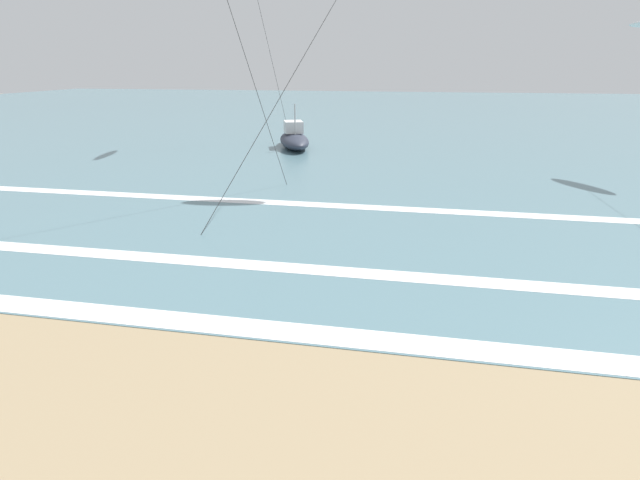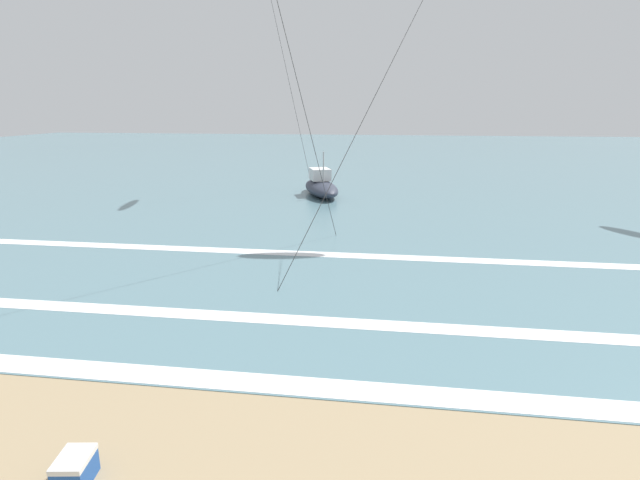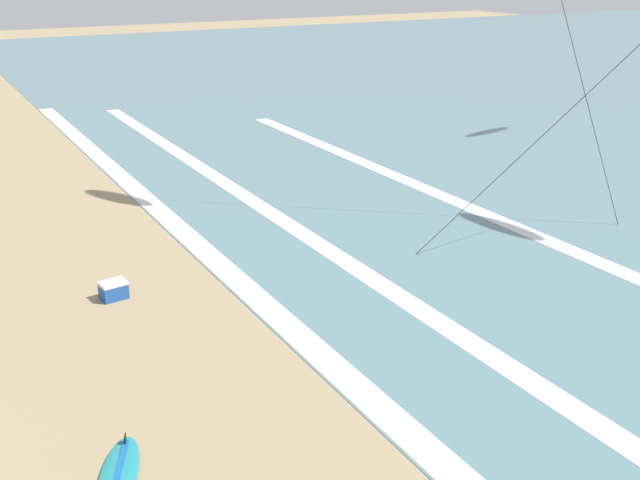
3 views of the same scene
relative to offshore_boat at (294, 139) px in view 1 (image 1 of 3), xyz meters
The scene contains 5 objects.
ocean_surface 23.62m from the offshore_boat, 77.12° to the left, with size 140.00×90.00×0.01m, color slate.
wave_foam_shoreline 21.98m from the offshore_boat, 79.05° to the right, with size 59.90×0.69×0.01m, color white.
wave_foam_mid_break 19.52m from the offshore_boat, 71.75° to the right, with size 59.66×0.63×0.01m, color white.
wave_foam_outer_break 13.35m from the offshore_boat, 70.87° to the right, with size 44.27×0.65×0.01m, color white.
offshore_boat is the anchor object (origin of this frame).
Camera 1 is at (1.94, 2.39, 4.92)m, focal length 27.02 mm.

